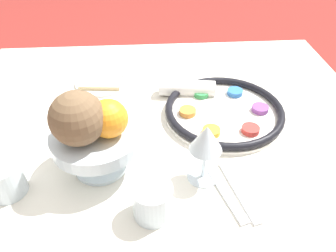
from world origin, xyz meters
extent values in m
cube|color=silver|center=(0.00, 0.00, 0.37)|extent=(1.15, 1.00, 0.73)
cylinder|color=silver|center=(-0.16, -0.04, 0.74)|extent=(0.32, 0.32, 0.01)
torus|color=black|center=(-0.16, -0.04, 0.75)|extent=(0.32, 0.32, 0.02)
cylinder|color=orange|center=(-0.06, -0.04, 0.75)|extent=(0.04, 0.04, 0.01)
cylinder|color=gold|center=(-0.11, 0.04, 0.75)|extent=(0.04, 0.04, 0.01)
cylinder|color=red|center=(-0.21, 0.04, 0.75)|extent=(0.04, 0.04, 0.01)
cylinder|color=#844299|center=(-0.26, -0.04, 0.75)|extent=(0.04, 0.04, 0.01)
cylinder|color=#2D6BB7|center=(-0.21, -0.13, 0.75)|extent=(0.04, 0.04, 0.01)
cylinder|color=#33934C|center=(-0.11, -0.13, 0.75)|extent=(0.04, 0.04, 0.01)
cylinder|color=silver|center=(-0.07, 0.18, 0.73)|extent=(0.07, 0.07, 0.00)
cylinder|color=silver|center=(-0.07, 0.18, 0.77)|extent=(0.01, 0.01, 0.08)
cone|color=silver|center=(-0.07, 0.18, 0.84)|extent=(0.07, 0.07, 0.06)
cylinder|color=silver|center=(0.15, 0.13, 0.73)|extent=(0.12, 0.12, 0.01)
cylinder|color=silver|center=(0.15, 0.13, 0.77)|extent=(0.03, 0.03, 0.06)
cylinder|color=silver|center=(0.15, 0.13, 0.82)|extent=(0.19, 0.19, 0.03)
sphere|color=orange|center=(0.12, 0.14, 0.87)|extent=(0.08, 0.08, 0.08)
sphere|color=brown|center=(0.18, 0.15, 0.89)|extent=(0.11, 0.11, 0.11)
cylinder|color=silver|center=(0.18, -0.24, 0.73)|extent=(0.17, 0.17, 0.01)
cube|color=#D1B784|center=(0.18, -0.24, 0.74)|extent=(0.13, 0.13, 0.01)
cylinder|color=white|center=(-0.07, -0.15, 0.75)|extent=(0.17, 0.07, 0.05)
cylinder|color=silver|center=(0.34, 0.19, 0.77)|extent=(0.08, 0.08, 0.07)
cylinder|color=silver|center=(0.04, 0.26, 0.77)|extent=(0.08, 0.08, 0.07)
cube|color=silver|center=(-0.14, 0.22, 0.73)|extent=(0.06, 0.17, 0.01)
cube|color=silver|center=(-0.11, 0.22, 0.73)|extent=(0.07, 0.17, 0.01)
camera|label=1|loc=(0.04, 0.66, 1.27)|focal=35.00mm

